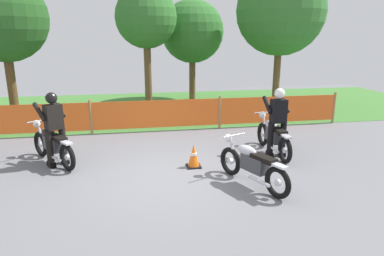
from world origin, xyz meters
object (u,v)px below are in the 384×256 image
at_px(rider_trailing, 54,126).
at_px(rider_third, 278,120).
at_px(motorcycle_third, 273,136).
at_px(traffic_cone, 194,156).
at_px(motorcycle_trailing, 52,144).
at_px(motorcycle_lead, 252,164).

height_order(rider_trailing, rider_third, same).
relative_size(motorcycle_third, traffic_cone, 3.78).
bearing_deg(motorcycle_third, traffic_cone, 104.42).
xyz_separation_m(motorcycle_trailing, traffic_cone, (3.17, -0.81, -0.19)).
relative_size(rider_third, traffic_cone, 3.19).
xyz_separation_m(rider_third, traffic_cone, (-2.12, -0.36, -0.66)).
distance_m(motorcycle_trailing, rider_third, 5.34).
distance_m(motorcycle_trailing, rider_trailing, 0.50).
xyz_separation_m(motorcycle_lead, rider_third, (1.17, 1.54, 0.47)).
bearing_deg(traffic_cone, rider_third, 9.72).
distance_m(motorcycle_third, rider_trailing, 5.20).
xyz_separation_m(motorcycle_third, rider_third, (0.00, -0.19, 0.46)).
xyz_separation_m(rider_trailing, rider_third, (5.18, -0.30, 0.00)).
height_order(motorcycle_trailing, traffic_cone, motorcycle_trailing).
bearing_deg(rider_third, rider_trailing, 86.42).
height_order(motorcycle_third, rider_trailing, rider_trailing).
xyz_separation_m(motorcycle_trailing, rider_trailing, (0.11, -0.15, 0.46)).
relative_size(motorcycle_trailing, rider_third, 0.98).
distance_m(motorcycle_lead, rider_trailing, 4.44).
height_order(motorcycle_lead, motorcycle_third, motorcycle_third).
distance_m(motorcycle_lead, motorcycle_trailing, 4.58).
bearing_deg(motorcycle_lead, traffic_cone, 15.00).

